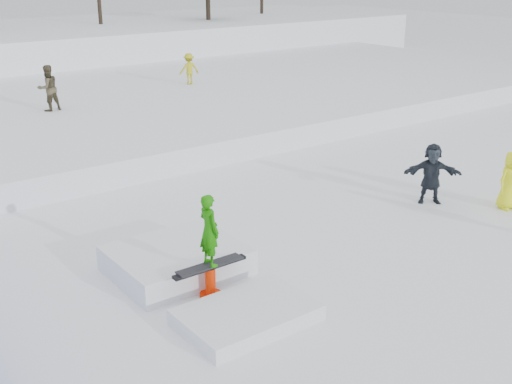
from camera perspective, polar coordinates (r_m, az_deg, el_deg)
ground at (r=13.64m, az=3.38°, el=-7.09°), size 120.00×120.00×0.00m
snow_midrise at (r=27.06m, az=-19.09°, el=6.51°), size 50.00×18.00×0.80m
walker_olive at (r=25.55m, az=-18.00°, el=8.78°), size 0.94×0.79×1.72m
walker_ygreen at (r=29.90m, az=-5.97°, el=10.84°), size 1.00×0.70×1.41m
spectator_yellow at (r=17.98m, az=21.67°, el=0.97°), size 0.84×0.62×1.55m
spectator_dark at (r=17.73m, az=15.35°, el=1.59°), size 1.46×1.36×1.64m
jib_rail_feature at (r=13.02m, az=-5.46°, el=-7.03°), size 2.60×4.40×2.11m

